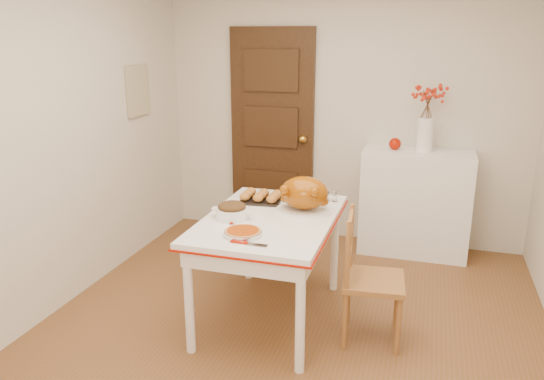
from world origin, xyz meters
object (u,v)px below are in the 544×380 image
(kitchen_table, at_px, (270,268))
(pumpkin_pie, at_px, (243,232))
(chair_oak, at_px, (374,278))
(turkey_platter, at_px, (304,195))
(sideboard, at_px, (415,203))

(kitchen_table, distance_m, pumpkin_pie, 0.56)
(chair_oak, xyz_separation_m, turkey_platter, (-0.54, 0.24, 0.46))
(chair_oak, height_order, pumpkin_pie, chair_oak)
(sideboard, distance_m, kitchen_table, 1.80)
(sideboard, height_order, pumpkin_pie, sideboard)
(turkey_platter, xyz_separation_m, pumpkin_pie, (-0.26, -0.56, -0.10))
(kitchen_table, bearing_deg, sideboard, 58.77)
(kitchen_table, xyz_separation_m, chair_oak, (0.74, -0.06, 0.06))
(sideboard, relative_size, chair_oak, 1.10)
(kitchen_table, height_order, chair_oak, chair_oak)
(pumpkin_pie, bearing_deg, turkey_platter, 65.15)
(kitchen_table, bearing_deg, chair_oak, -4.97)
(sideboard, bearing_deg, chair_oak, -96.99)
(sideboard, bearing_deg, pumpkin_pie, -117.31)
(kitchen_table, bearing_deg, turkey_platter, 41.31)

